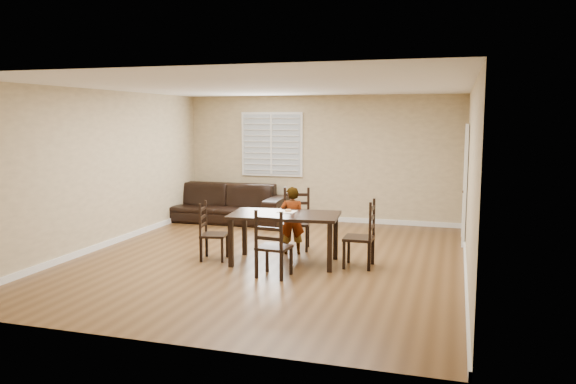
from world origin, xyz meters
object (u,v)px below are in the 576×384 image
at_px(chair_near, 296,221).
at_px(child, 292,220).
at_px(chair_right, 367,237).
at_px(donut, 288,210).
at_px(dining_table, 285,219).
at_px(chair_far, 271,248).
at_px(chair_left, 207,233).
at_px(sofa, 223,203).

bearing_deg(chair_near, child, -93.70).
bearing_deg(chair_right, donut, -94.01).
relative_size(dining_table, chair_far, 1.79).
xyz_separation_m(dining_table, chair_near, (-0.11, 1.05, -0.21)).
distance_m(chair_left, donut, 1.34).
distance_m(chair_far, sofa, 4.52).
bearing_deg(chair_left, child, -69.25).
bearing_deg(donut, chair_left, -165.55).
xyz_separation_m(chair_far, sofa, (-2.38, 3.84, -0.04)).
height_order(dining_table, chair_right, chair_right).
relative_size(chair_far, donut, 9.05).
relative_size(chair_far, child, 0.87).
height_order(chair_near, child, child).
bearing_deg(chair_near, chair_far, -95.48).
bearing_deg(donut, child, 98.52).
height_order(dining_table, donut, donut).
xyz_separation_m(chair_near, sofa, (-2.20, 1.93, -0.07)).
relative_size(dining_table, donut, 16.17).
distance_m(chair_near, chair_far, 1.92).
relative_size(chair_far, sofa, 0.35).
xyz_separation_m(chair_left, sofa, (-1.08, 3.11, -0.01)).
distance_m(chair_right, donut, 1.30).
bearing_deg(chair_near, dining_table, -94.50).
height_order(donut, sofa, donut).
relative_size(chair_left, donut, 8.57).
xyz_separation_m(chair_right, child, (-1.31, 0.48, 0.10)).
bearing_deg(chair_far, donut, -80.88).
distance_m(donut, sofa, 3.65).
distance_m(chair_near, donut, 0.93).
xyz_separation_m(chair_near, donut, (0.12, -0.86, 0.33)).
distance_m(chair_far, donut, 1.11).
xyz_separation_m(donut, sofa, (-2.32, 2.79, -0.39)).
bearing_deg(child, chair_far, 75.58).
relative_size(chair_right, sofa, 0.37).
distance_m(chair_near, child, 0.46).
relative_size(dining_table, chair_near, 1.66).
height_order(chair_near, chair_right, chair_near).
relative_size(chair_near, donut, 9.72).
relative_size(chair_near, chair_left, 1.13).
xyz_separation_m(chair_far, chair_right, (1.19, 0.98, 0.02)).
distance_m(dining_table, chair_left, 1.27).
distance_m(chair_right, child, 1.40).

